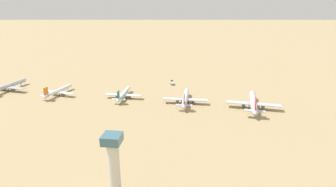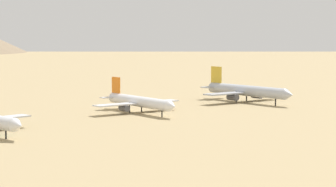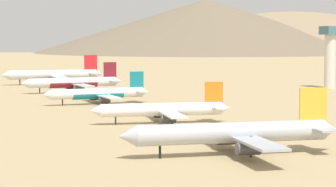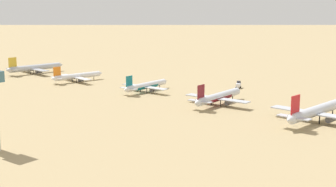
# 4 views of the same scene
# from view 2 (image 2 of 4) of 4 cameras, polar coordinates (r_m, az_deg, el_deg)

# --- Properties ---
(parked_jet_3) EXTENTS (36.39, 29.80, 10.54)m
(parked_jet_3) POSITION_cam_2_polar(r_m,az_deg,el_deg) (192.27, -2.71, -0.76)
(parked_jet_3) COLOR white
(parked_jet_3) RESTS_ON ground
(parked_jet_4) EXTENTS (42.87, 35.04, 12.39)m
(parked_jet_4) POSITION_cam_2_polar(r_m,az_deg,el_deg) (225.50, 7.14, 0.25)
(parked_jet_4) COLOR #B2B7C1
(parked_jet_4) RESTS_ON ground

